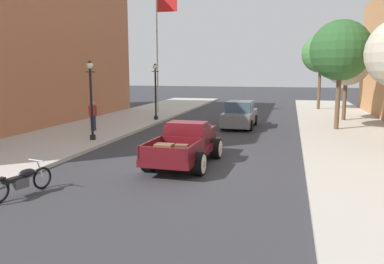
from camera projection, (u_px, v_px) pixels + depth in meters
The scene contains 12 objects.
ground_plane at pixel (181, 165), 14.47m from camera, with size 140.00×140.00×0.00m, color #333338.
sidewalk_left at pixel (16, 153), 16.23m from camera, with size 5.50×64.00×0.15m, color #B7B2A8.
hotrod_truck_maroon at pixel (187, 144), 14.67m from camera, with size 2.30×4.99×1.58m.
motorcycle_parked at pixel (21, 181), 10.84m from camera, with size 0.74×2.08×0.93m.
car_background_grey at pixel (240, 115), 23.81m from camera, with size 1.92×4.32×1.65m.
pedestrian_sidewalk_left at pixel (93, 114), 21.62m from camera, with size 0.53×0.22×1.65m.
street_lamp_near at pixel (91, 94), 18.52m from camera, with size 0.50×0.32×3.85m.
street_lamp_far at pixel (155, 87), 26.28m from camera, with size 0.50×0.32×3.85m.
flagpole at pixel (160, 41), 30.29m from camera, with size 1.74×0.16×9.16m.
street_tree_second at pixel (341, 51), 21.59m from camera, with size 3.39×3.39×6.17m.
street_tree_third at pixel (347, 62), 25.74m from camera, with size 3.12×3.12×5.46m.
street_tree_farthest at pixel (321, 54), 33.01m from camera, with size 3.24×3.24×6.39m.
Camera 1 is at (3.90, -13.55, 3.52)m, focal length 35.98 mm.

